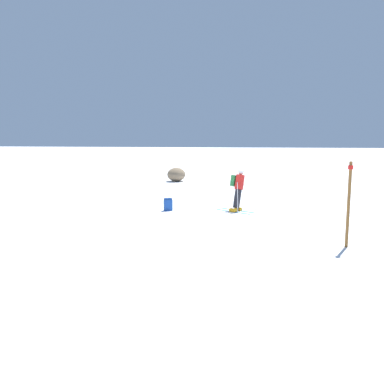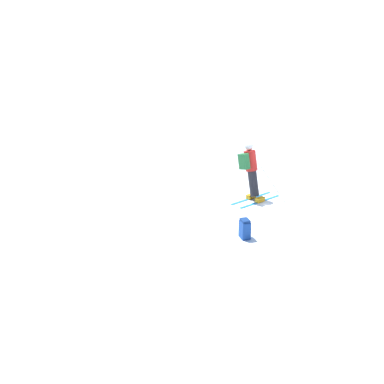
# 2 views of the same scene
# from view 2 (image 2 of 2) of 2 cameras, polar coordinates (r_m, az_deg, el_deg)

# --- Properties ---
(ground_plane) EXTENTS (300.00, 300.00, 0.00)m
(ground_plane) POSITION_cam_2_polar(r_m,az_deg,el_deg) (18.35, 7.83, -1.03)
(ground_plane) COLOR white
(skier) EXTENTS (1.39, 1.60, 1.70)m
(skier) POSITION_cam_2_polar(r_m,az_deg,el_deg) (18.32, 5.24, 2.11)
(skier) COLOR #1E7AC6
(skier) RESTS_ON ground
(spare_backpack) EXTENTS (0.36, 0.37, 0.50)m
(spare_backpack) POSITION_cam_2_polar(r_m,az_deg,el_deg) (15.97, 4.72, -3.28)
(spare_backpack) COLOR #194293
(spare_backpack) RESTS_ON ground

